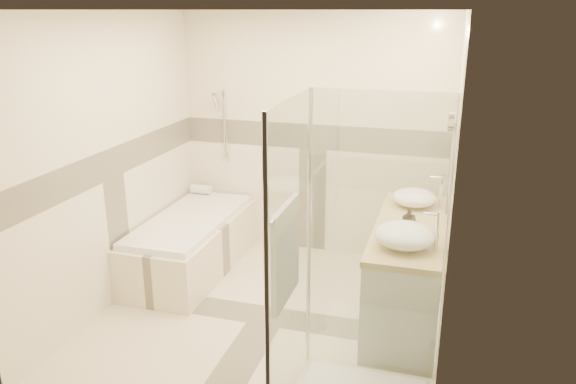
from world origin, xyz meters
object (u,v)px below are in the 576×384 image
(vanity, at_px, (408,273))
(amenity_bottle_a, at_px, (409,219))
(vessel_sink_far, at_px, (405,235))
(shower_enclosure, at_px, (344,341))
(bathtub, at_px, (191,241))
(amenity_bottle_b, at_px, (409,218))
(vessel_sink_near, at_px, (414,197))

(vanity, relative_size, amenity_bottle_a, 9.58)
(vessel_sink_far, bearing_deg, vanity, 87.48)
(vanity, distance_m, shower_enclosure, 1.31)
(vessel_sink_far, bearing_deg, bathtub, 159.31)
(vessel_sink_far, xyz_separation_m, amenity_bottle_a, (0.00, 0.36, -0.00))
(vessel_sink_far, height_order, amenity_bottle_b, vessel_sink_far)
(vessel_sink_near, bearing_deg, vessel_sink_far, -90.00)
(amenity_bottle_b, bearing_deg, shower_enclosure, -102.61)
(vanity, bearing_deg, amenity_bottle_a, -101.69)
(vanity, xyz_separation_m, amenity_bottle_a, (-0.02, -0.10, 0.51))
(bathtub, distance_m, shower_enclosure, 2.47)
(shower_enclosure, bearing_deg, vessel_sink_near, 81.15)
(bathtub, relative_size, amenity_bottle_b, 11.66)
(vessel_sink_far, relative_size, amenity_bottle_a, 2.61)
(bathtub, distance_m, vanity, 2.18)
(vanity, xyz_separation_m, shower_enclosure, (-0.29, -1.27, 0.08))
(shower_enclosure, distance_m, vessel_sink_far, 0.96)
(shower_enclosure, distance_m, vessel_sink_near, 1.82)
(vessel_sink_near, distance_m, vessel_sink_far, 0.94)
(amenity_bottle_a, bearing_deg, vanity, 78.31)
(vanity, xyz_separation_m, amenity_bottle_b, (-0.02, -0.05, 0.50))
(vessel_sink_near, xyz_separation_m, amenity_bottle_a, (0.00, -0.58, 0.01))
(shower_enclosure, relative_size, amenity_bottle_a, 12.06)
(amenity_bottle_a, distance_m, amenity_bottle_b, 0.05)
(bathtub, height_order, vessel_sink_far, vessel_sink_far)
(bathtub, xyz_separation_m, shower_enclosure, (1.86, -1.62, 0.20))
(vanity, distance_m, amenity_bottle_a, 0.52)
(vessel_sink_near, bearing_deg, amenity_bottle_a, -90.00)
(vanity, bearing_deg, amenity_bottle_b, -111.28)
(vanity, xyz_separation_m, vessel_sink_near, (-0.02, 0.48, 0.50))
(shower_enclosure, bearing_deg, vessel_sink_far, 71.52)
(shower_enclosure, height_order, vessel_sink_near, shower_enclosure)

